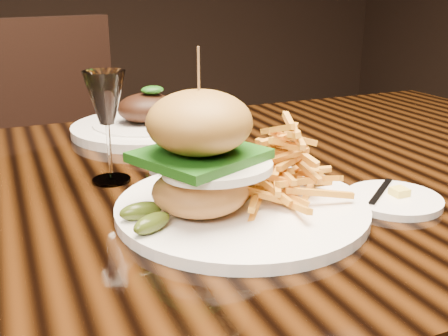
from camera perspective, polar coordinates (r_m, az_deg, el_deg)
name	(u,v)px	position (r m, az deg, el deg)	size (l,w,h in m)	color
dining_table	(220,218)	(0.86, -0.45, -5.50)	(1.60, 0.90, 0.75)	black
burger_plate	(241,169)	(0.67, 1.89, -0.15)	(0.33, 0.33, 0.22)	white
side_saucer	(394,199)	(0.76, 17.97, -3.25)	(0.13, 0.13, 0.02)	white
ramekin	(175,168)	(0.82, -5.40, 0.05)	(0.06, 0.06, 0.03)	white
wine_glass	(106,102)	(0.79, -12.74, 7.03)	(0.06, 0.06, 0.17)	white
far_dish	(147,124)	(1.09, -8.36, 4.80)	(0.31, 0.31, 0.10)	white
chair_far	(69,156)	(1.69, -16.51, 1.22)	(0.59, 0.60, 0.95)	black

